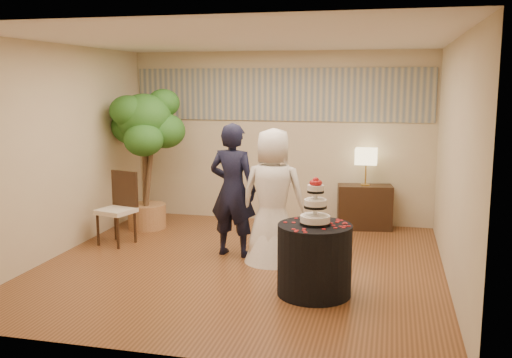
% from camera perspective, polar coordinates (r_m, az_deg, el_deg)
% --- Properties ---
extents(floor, '(5.00, 5.00, 0.00)m').
position_cam_1_polar(floor, '(7.33, -1.50, -8.60)').
color(floor, brown).
rests_on(floor, ground).
extents(ceiling, '(5.00, 5.00, 0.00)m').
position_cam_1_polar(ceiling, '(6.98, -1.61, 13.79)').
color(ceiling, white).
rests_on(ceiling, wall_back).
extents(wall_back, '(5.00, 0.06, 2.80)m').
position_cam_1_polar(wall_back, '(9.44, 2.38, 4.19)').
color(wall_back, beige).
rests_on(wall_back, ground).
extents(wall_front, '(5.00, 0.06, 2.80)m').
position_cam_1_polar(wall_front, '(4.68, -9.49, -1.49)').
color(wall_front, beige).
rests_on(wall_front, ground).
extents(wall_left, '(0.06, 5.00, 2.80)m').
position_cam_1_polar(wall_left, '(8.04, -19.07, 2.72)').
color(wall_left, beige).
rests_on(wall_left, ground).
extents(wall_right, '(0.06, 5.00, 2.80)m').
position_cam_1_polar(wall_right, '(6.82, 19.19, 1.57)').
color(wall_right, beige).
rests_on(wall_right, ground).
extents(mural_border, '(4.90, 0.02, 0.85)m').
position_cam_1_polar(mural_border, '(9.38, 2.39, 8.44)').
color(mural_border, gray).
rests_on(mural_border, wall_back).
extents(groom, '(0.70, 0.51, 1.78)m').
position_cam_1_polar(groom, '(7.54, -2.33, -1.11)').
color(groom, black).
rests_on(groom, floor).
extents(bride, '(0.88, 0.77, 1.73)m').
position_cam_1_polar(bride, '(7.27, 1.72, -1.69)').
color(bride, white).
rests_on(bride, floor).
extents(cake_table, '(1.02, 1.02, 0.78)m').
position_cam_1_polar(cake_table, '(6.29, 5.86, -8.03)').
color(cake_table, black).
rests_on(cake_table, floor).
extents(wedding_cake, '(0.33, 0.33, 0.52)m').
position_cam_1_polar(wedding_cake, '(6.12, 5.97, -2.21)').
color(wedding_cake, white).
rests_on(wedding_cake, cake_table).
extents(console, '(0.89, 0.49, 0.70)m').
position_cam_1_polar(console, '(9.17, 10.80, -2.77)').
color(console, black).
rests_on(console, floor).
extents(table_lamp, '(0.33, 0.33, 0.58)m').
position_cam_1_polar(table_lamp, '(9.06, 10.93, 1.18)').
color(table_lamp, beige).
rests_on(table_lamp, console).
extents(ficus_tree, '(1.51, 1.51, 2.24)m').
position_cam_1_polar(ficus_tree, '(9.10, -11.02, 2.05)').
color(ficus_tree, '#29621F').
rests_on(ficus_tree, floor).
extents(side_chair, '(0.58, 0.60, 1.03)m').
position_cam_1_polar(side_chair, '(8.37, -13.84, -2.91)').
color(side_chair, black).
rests_on(side_chair, floor).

